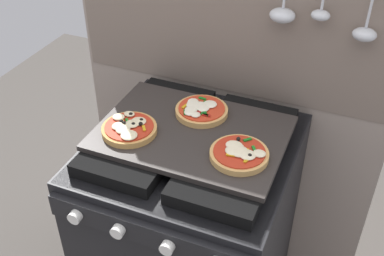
# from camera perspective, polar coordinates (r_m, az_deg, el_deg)

# --- Properties ---
(kitchen_backsplash) EXTENTS (1.10, 0.09, 1.55)m
(kitchen_backsplash) POSITION_cam_1_polar(r_m,az_deg,el_deg) (1.71, 4.37, 2.36)
(kitchen_backsplash) COLOR gray
(kitchen_backsplash) RESTS_ON ground_plane
(stove) EXTENTS (0.60, 0.64, 0.90)m
(stove) POSITION_cam_1_polar(r_m,az_deg,el_deg) (1.70, -0.02, -13.06)
(stove) COLOR black
(stove) RESTS_ON ground_plane
(baking_tray) EXTENTS (0.54, 0.38, 0.02)m
(baking_tray) POSITION_cam_1_polar(r_m,az_deg,el_deg) (1.39, -0.00, -0.60)
(baking_tray) COLOR #2D2826
(baking_tray) RESTS_ON stove
(pizza_left) EXTENTS (0.16, 0.16, 0.03)m
(pizza_left) POSITION_cam_1_polar(r_m,az_deg,el_deg) (1.38, -7.52, -0.04)
(pizza_left) COLOR tan
(pizza_left) RESTS_ON baking_tray
(pizza_right) EXTENTS (0.16, 0.16, 0.03)m
(pizza_right) POSITION_cam_1_polar(r_m,az_deg,el_deg) (1.29, 5.69, -3.05)
(pizza_right) COLOR tan
(pizza_right) RESTS_ON baking_tray
(pizza_center) EXTENTS (0.16, 0.16, 0.03)m
(pizza_center) POSITION_cam_1_polar(r_m,az_deg,el_deg) (1.45, 1.05, 2.17)
(pizza_center) COLOR tan
(pizza_center) RESTS_ON baking_tray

